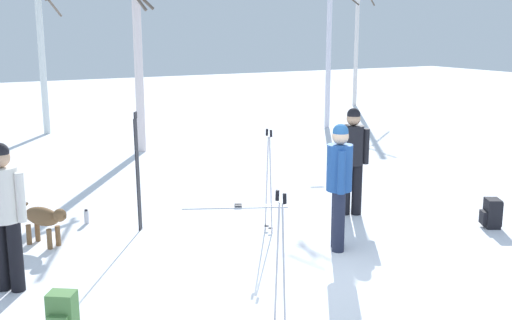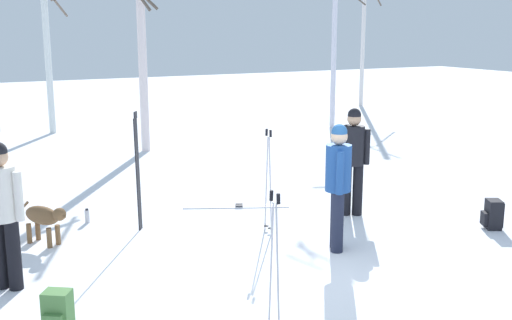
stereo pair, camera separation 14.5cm
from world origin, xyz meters
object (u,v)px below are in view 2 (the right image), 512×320
Objects in this scene: ski_poles_1 at (274,262)px; water_bottle_0 at (87,216)px; birch_tree_3 at (142,32)px; birch_tree_2 at (47,37)px; ski_pair_planted_0 at (138,172)px; birch_tree_5 at (364,18)px; person_2 at (2,206)px; person_4 at (353,155)px; ski_pair_lying_0 at (236,206)px; ski_poles_0 at (268,178)px; backpack_1 at (58,313)px; backpack_2 at (493,215)px; person_3 at (338,179)px; dog at (44,217)px.

ski_poles_1 is 4.59m from water_bottle_0.
birch_tree_3 is (2.50, 5.02, 2.72)m from water_bottle_0.
birch_tree_2 reaches higher than ski_poles_1.
ski_poles_1 is (0.21, -3.76, -0.10)m from ski_pair_planted_0.
water_bottle_0 is at bearing 100.57° from ski_poles_1.
birch_tree_5 reaches higher than birch_tree_2.
person_2 and person_4 have the same top height.
water_bottle_0 reaches higher than ski_pair_lying_0.
birch_tree_2 is (0.09, 13.17, 1.88)m from ski_poles_1.
ski_poles_0 is at bearing -35.76° from water_bottle_0.
birch_tree_3 reaches higher than backpack_1.
ski_poles_0 is 10.60m from birch_tree_2.
person_3 is at bearing 173.05° from backpack_2.
ski_poles_0 reaches higher than water_bottle_0.
backpack_2 is 0.07× the size of birch_tree_5.
ski_pair_planted_0 is 3.25m from backpack_1.
person_3 is 15.90m from birch_tree_5.
person_3 is 2.65m from ski_pair_lying_0.
person_2 is 8.26m from birch_tree_3.
backpack_1 is 9.52m from birch_tree_3.
person_4 reaches higher than backpack_2.
person_3 is 1.65m from person_4.
dog is 1.75× the size of backpack_2.
ski_poles_1 reaches higher than backpack_2.
birch_tree_5 reaches higher than backpack_1.
person_4 reaches higher than dog.
dog is 0.15× the size of birch_tree_2.
ski_pair_planted_0 is 4.02× the size of backpack_2.
ski_poles_1 is 0.23× the size of birch_tree_5.
birch_tree_2 is (-1.49, 8.98, 2.65)m from ski_pair_lying_0.
backpack_1 is (-3.42, -3.16, 0.20)m from ski_pair_lying_0.
backpack_2 is at bearing 17.77° from ski_poles_1.
person_4 is 1.17× the size of ski_poles_1.
backpack_2 is 1.96× the size of water_bottle_0.
birch_tree_2 is (0.92, 8.71, 2.56)m from water_bottle_0.
birch_tree_5 is at bearing 61.27° from backpack_2.
birch_tree_2 is at bearing 80.15° from dog.
ski_poles_1 is at bearing -79.43° from water_bottle_0.
dog is 0.12× the size of birch_tree_5.
birch_tree_5 reaches higher than person_4.
person_3 is 0.97× the size of ski_pair_planted_0.
ski_pair_lying_0 is 9.48m from birch_tree_2.
birch_tree_2 reaches higher than ski_pair_planted_0.
ski_pair_planted_0 reaches higher than person_4.
ski_pair_lying_0 is at bearing -134.68° from birch_tree_5.
backpack_2 is (1.46, -1.53, -0.77)m from person_4.
birch_tree_2 is at bearing 83.98° from water_bottle_0.
ski_poles_0 is 0.29× the size of birch_tree_3.
person_3 reaches higher than dog.
backpack_1 reaches higher than water_bottle_0.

